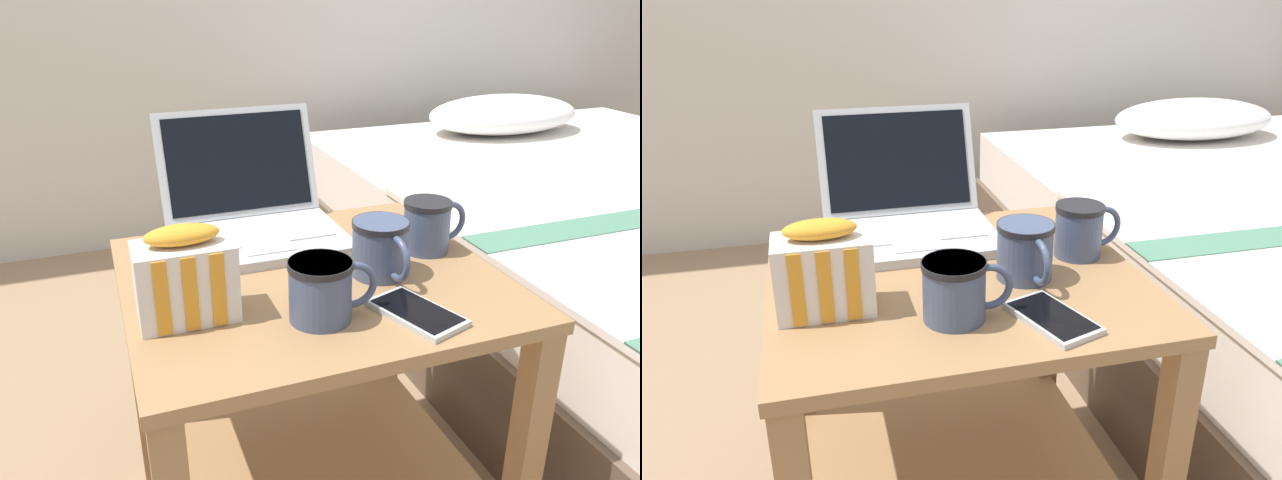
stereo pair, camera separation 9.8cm
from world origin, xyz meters
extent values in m
ellipsoid|color=white|center=(1.19, 1.11, 0.54)|extent=(0.62, 0.36, 0.14)
cube|color=#997047|center=(0.00, 0.00, 0.55)|extent=(0.61, 0.56, 0.02)
cube|color=#997047|center=(0.00, 0.00, 0.14)|extent=(0.57, 0.52, 0.02)
cube|color=#997047|center=(0.28, -0.25, 0.27)|extent=(0.04, 0.04, 0.54)
cube|color=#997047|center=(-0.28, 0.25, 0.27)|extent=(0.04, 0.04, 0.54)
cube|color=#997047|center=(0.28, 0.25, 0.27)|extent=(0.04, 0.04, 0.54)
cube|color=#B7BABC|center=(-0.05, 0.15, 0.57)|extent=(0.32, 0.22, 0.02)
cube|color=silver|center=(-0.05, 0.17, 0.58)|extent=(0.27, 0.12, 0.00)
cube|color=silver|center=(-0.05, 0.09, 0.58)|extent=(0.09, 0.05, 0.00)
cube|color=#B7BABC|center=(-0.05, 0.30, 0.68)|extent=(0.32, 0.08, 0.21)
cube|color=black|center=(-0.05, 0.30, 0.68)|extent=(0.28, 0.07, 0.18)
cube|color=black|center=(-0.07, 0.30, 0.64)|extent=(0.04, 0.01, 0.03)
cube|color=black|center=(0.03, 0.32, 0.72)|extent=(0.03, 0.02, 0.04)
cube|color=orange|center=(-0.06, 0.29, 0.64)|extent=(0.04, 0.01, 0.03)
cylinder|color=#3F4C6B|center=(0.11, -0.04, 0.60)|extent=(0.09, 0.09, 0.10)
cylinder|color=black|center=(0.11, -0.04, 0.65)|extent=(0.09, 0.09, 0.01)
cylinder|color=black|center=(0.11, -0.04, 0.64)|extent=(0.08, 0.08, 0.01)
torus|color=#3F4C6B|center=(0.11, -0.09, 0.61)|extent=(0.02, 0.08, 0.08)
cylinder|color=#3F4C6B|center=(-0.04, -0.14, 0.60)|extent=(0.09, 0.09, 0.09)
cylinder|color=black|center=(-0.04, -0.14, 0.64)|extent=(0.09, 0.09, 0.01)
cylinder|color=black|center=(-0.04, -0.14, 0.63)|extent=(0.08, 0.08, 0.01)
torus|color=#3F4C6B|center=(0.01, -0.15, 0.60)|extent=(0.07, 0.02, 0.07)
cylinder|color=#3F4C6B|center=(0.23, 0.02, 0.60)|extent=(0.08, 0.08, 0.10)
cylinder|color=black|center=(0.23, 0.02, 0.65)|extent=(0.09, 0.09, 0.01)
cylinder|color=black|center=(0.23, 0.02, 0.64)|extent=(0.08, 0.08, 0.01)
torus|color=#3F4C6B|center=(0.28, 0.03, 0.61)|extent=(0.08, 0.02, 0.08)
cube|color=silver|center=(-0.22, -0.07, 0.62)|extent=(0.14, 0.08, 0.12)
cube|color=orange|center=(-0.25, -0.11, 0.62)|extent=(0.02, 0.00, 0.11)
cube|color=orange|center=(-0.22, -0.11, 0.62)|extent=(0.02, 0.00, 0.11)
cube|color=orange|center=(-0.18, -0.11, 0.62)|extent=(0.02, 0.00, 0.11)
ellipsoid|color=orange|center=(-0.22, -0.07, 0.69)|extent=(0.11, 0.05, 0.03)
cube|color=#B7BABC|center=(0.10, -0.18, 0.56)|extent=(0.12, 0.16, 0.01)
cube|color=black|center=(0.10, -0.18, 0.57)|extent=(0.10, 0.14, 0.00)
camera|label=1|loc=(-0.32, -0.89, 1.01)|focal=35.00mm
camera|label=2|loc=(-0.22, -0.91, 1.01)|focal=35.00mm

